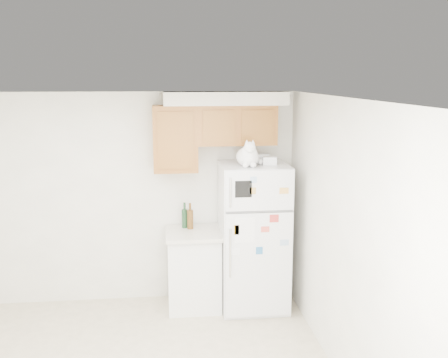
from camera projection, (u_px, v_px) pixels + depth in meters
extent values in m
cube|color=white|center=(134.00, 198.00, 6.19)|extent=(3.80, 0.04, 2.50)
cube|color=white|center=(347.00, 246.00, 4.46)|extent=(0.04, 4.00, 2.50)
cube|color=white|center=(114.00, 99.00, 4.00)|extent=(3.80, 4.00, 0.04)
cube|color=#92631F|center=(236.00, 125.00, 5.99)|extent=(0.90, 0.33, 0.45)
cube|color=#92631F|center=(175.00, 139.00, 5.94)|extent=(0.50, 0.33, 0.75)
cube|color=silver|center=(225.00, 98.00, 5.93)|extent=(1.40, 0.37, 0.15)
cube|color=silver|center=(253.00, 236.00, 6.06)|extent=(0.76, 0.72, 1.70)
cube|color=silver|center=(260.00, 191.00, 5.57)|extent=(0.74, 0.03, 0.44)
cube|color=silver|center=(259.00, 266.00, 5.73)|extent=(0.74, 0.03, 1.19)
cube|color=#59595B|center=(260.00, 211.00, 5.61)|extent=(0.74, 0.03, 0.02)
cylinder|color=silver|center=(230.00, 193.00, 5.50)|extent=(0.02, 0.02, 0.32)
cylinder|color=silver|center=(230.00, 253.00, 5.63)|extent=(0.02, 0.02, 0.55)
cube|color=black|center=(243.00, 189.00, 5.53)|extent=(0.18, 0.00, 0.18)
cube|color=white|center=(245.00, 230.00, 5.62)|extent=(0.22, 0.00, 0.28)
cube|color=white|center=(235.00, 252.00, 5.65)|extent=(0.09, 0.00, 0.07)
cube|color=gold|center=(253.00, 191.00, 5.54)|extent=(0.07, 0.00, 0.07)
cube|color=#90AECD|center=(254.00, 180.00, 5.52)|extent=(0.07, 0.00, 0.07)
cube|color=orange|center=(237.00, 230.00, 5.60)|extent=(0.06, 0.00, 0.11)
cube|color=#89A3C3|center=(284.00, 243.00, 5.69)|extent=(0.10, 0.00, 0.07)
cube|color=silver|center=(287.00, 183.00, 5.57)|extent=(0.08, 0.00, 0.10)
cube|color=gold|center=(284.00, 191.00, 5.58)|extent=(0.10, 0.00, 0.07)
cube|color=#BB332E|center=(274.00, 218.00, 5.63)|extent=(0.10, 0.00, 0.08)
cube|color=#D85343|center=(265.00, 229.00, 5.64)|extent=(0.09, 0.00, 0.06)
cube|color=#2867A0|center=(259.00, 251.00, 5.68)|extent=(0.08, 0.00, 0.08)
cube|color=white|center=(194.00, 271.00, 6.12)|extent=(0.60, 0.60, 0.88)
cube|color=beige|center=(194.00, 233.00, 6.01)|extent=(0.64, 0.64, 0.04)
ellipsoid|color=white|center=(248.00, 157.00, 5.76)|extent=(0.25, 0.33, 0.21)
ellipsoid|color=white|center=(249.00, 154.00, 5.66)|extent=(0.18, 0.14, 0.20)
sphere|color=white|center=(250.00, 148.00, 5.59)|extent=(0.12, 0.12, 0.12)
cone|color=white|center=(247.00, 142.00, 5.58)|extent=(0.04, 0.04, 0.05)
cone|color=white|center=(253.00, 142.00, 5.58)|extent=(0.04, 0.04, 0.05)
cone|color=#D88C8C|center=(247.00, 142.00, 5.57)|extent=(0.02, 0.02, 0.03)
cone|color=#D88C8C|center=(253.00, 142.00, 5.58)|extent=(0.02, 0.02, 0.03)
sphere|color=white|center=(251.00, 150.00, 5.54)|extent=(0.05, 0.05, 0.05)
sphere|color=white|center=(246.00, 165.00, 5.64)|extent=(0.07, 0.07, 0.07)
sphere|color=white|center=(253.00, 165.00, 5.65)|extent=(0.07, 0.07, 0.07)
cylinder|color=white|center=(255.00, 161.00, 5.90)|extent=(0.15, 0.21, 0.07)
cube|color=white|center=(260.00, 158.00, 5.99)|extent=(0.21, 0.18, 0.10)
cube|color=white|center=(270.00, 161.00, 5.84)|extent=(0.16, 0.13, 0.09)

